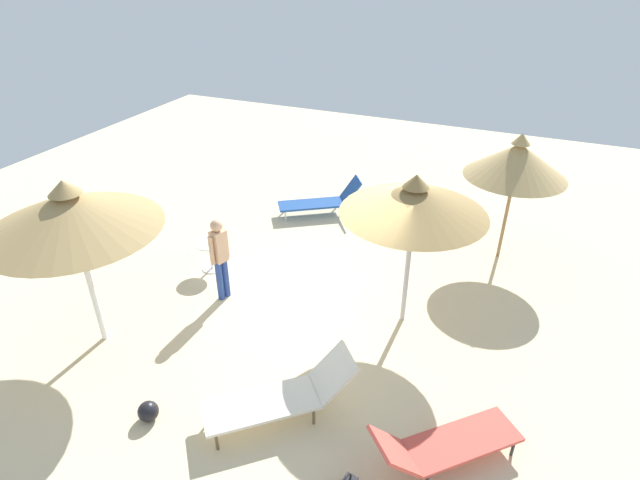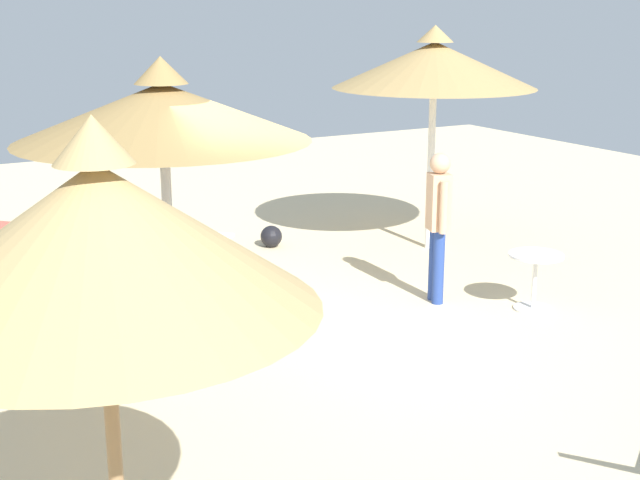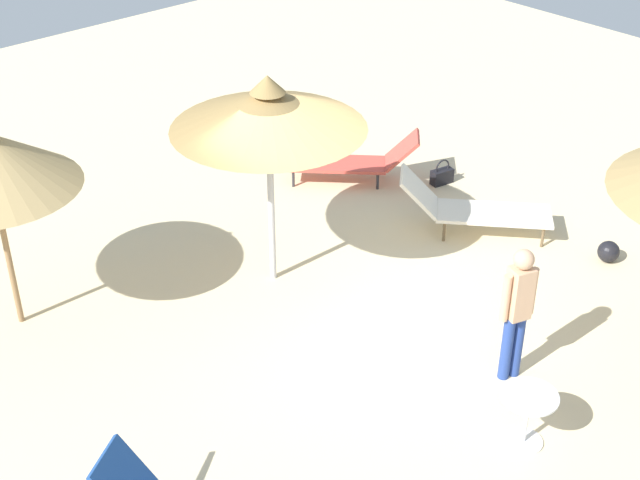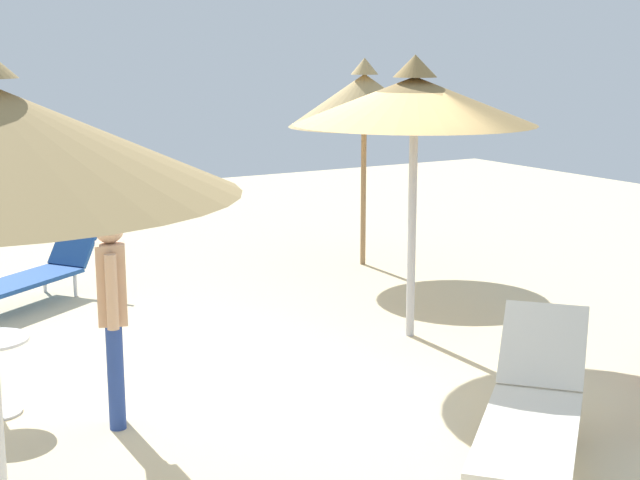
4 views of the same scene
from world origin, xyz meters
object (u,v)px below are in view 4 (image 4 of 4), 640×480
at_px(lounge_chair_back, 533,404).
at_px(parasol_umbrella_far_left, 415,101).
at_px(parasol_umbrella_far_right, 364,100).
at_px(lounge_chair_front, 36,270).
at_px(person_standing_center, 113,308).

bearing_deg(lounge_chair_back, parasol_umbrella_far_left, 70.63).
bearing_deg(parasol_umbrella_far_right, lounge_chair_front, 175.48).
bearing_deg(lounge_chair_front, person_standing_center, -95.53).
distance_m(parasol_umbrella_far_left, lounge_chair_back, 3.61).
distance_m(parasol_umbrella_far_left, person_standing_center, 3.73).
distance_m(lounge_chair_front, person_standing_center, 4.06).
relative_size(lounge_chair_back, lounge_chair_front, 1.02).
distance_m(lounge_chair_back, person_standing_center, 3.23).
bearing_deg(lounge_chair_front, parasol_umbrella_far_left, -47.86).
xyz_separation_m(parasol_umbrella_far_right, lounge_chair_front, (-4.34, 0.34, -1.85)).
bearing_deg(person_standing_center, parasol_umbrella_far_left, 11.87).
distance_m(parasol_umbrella_far_right, lounge_chair_front, 4.73).
height_order(parasol_umbrella_far_right, lounge_chair_back, parasol_umbrella_far_right).
distance_m(lounge_chair_back, lounge_chair_front, 6.44).
height_order(lounge_chair_back, person_standing_center, person_standing_center).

